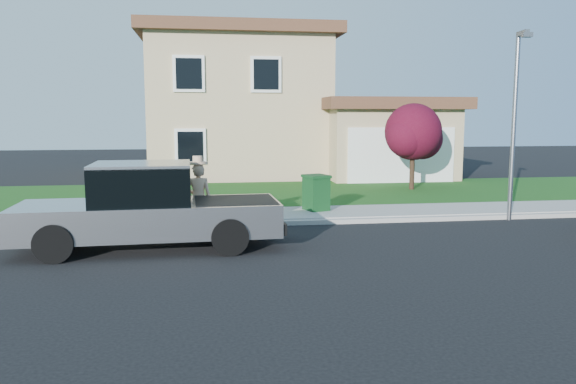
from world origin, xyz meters
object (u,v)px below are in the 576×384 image
object	(u,v)px
pickup_truck	(149,209)
street_lamp	(515,115)
woman	(198,198)
ornamental_tree	(414,135)
trash_bin	(316,192)

from	to	relation	value
pickup_truck	street_lamp	distance (m)	9.91
pickup_truck	woman	xyz separation A→B (m)	(1.04, 1.26, 0.04)
street_lamp	pickup_truck	bearing A→B (deg)	-161.30
street_lamp	woman	bearing A→B (deg)	-168.18
street_lamp	ornamental_tree	bearing A→B (deg)	101.38
pickup_truck	street_lamp	bearing A→B (deg)	10.07
ornamental_tree	pickup_truck	bearing A→B (deg)	-138.07
woman	ornamental_tree	world-z (taller)	ornamental_tree
ornamental_tree	trash_bin	size ratio (longest dim) A/B	3.17
pickup_truck	woman	distance (m)	1.63
woman	trash_bin	world-z (taller)	woman
woman	trash_bin	size ratio (longest dim) A/B	1.87
woman	ornamental_tree	bearing A→B (deg)	-135.15
ornamental_tree	street_lamp	bearing A→B (deg)	-85.42
trash_bin	street_lamp	xyz separation A→B (m)	(5.12, -1.58, 2.21)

